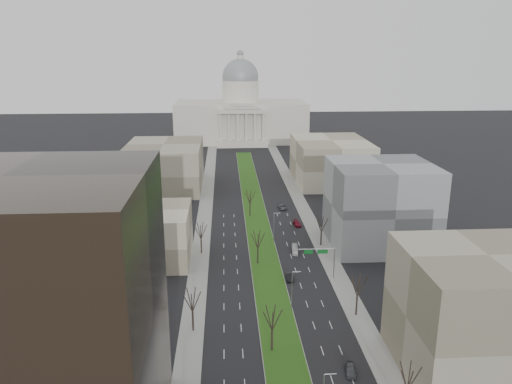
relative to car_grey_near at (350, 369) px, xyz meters
name	(u,v)px	position (x,y,z in m)	size (l,w,h in m)	color
ground	(256,216)	(-11.10, 87.55, -0.75)	(600.00, 600.00, 0.00)	black
median	(256,216)	(-11.10, 86.54, -0.65)	(8.00, 222.03, 0.20)	#999993
sidewalk_left	(201,244)	(-28.60, 62.55, -0.67)	(5.00, 330.00, 0.15)	gray
sidewalk_right	(320,241)	(6.40, 62.55, -0.67)	(5.00, 330.00, 0.15)	gray
capitol	(241,115)	(-11.10, 237.14, 15.56)	(80.00, 46.00, 55.00)	beige
building_glass_tower	(23,324)	(-48.10, -14.45, 19.25)	(34.00, 30.00, 40.00)	black
building_beige_left	(141,235)	(-44.10, 52.55, 6.25)	(26.00, 22.00, 14.00)	gray
building_tan_right	(480,314)	(21.90, -0.45, 10.25)	(26.00, 24.00, 22.00)	gray
building_grey_right	(380,205)	(22.90, 59.55, 11.25)	(28.00, 26.00, 24.00)	slate
building_far_left	(165,166)	(-46.10, 127.55, 8.25)	(30.00, 40.00, 18.00)	gray
building_far_right	(331,161)	(23.90, 132.55, 8.25)	(30.00, 40.00, 18.00)	gray
tree_left_mid	(192,299)	(-28.30, 15.55, 6.25)	(5.40, 5.40, 9.72)	black
tree_left_far	(201,230)	(-28.30, 55.55, 6.09)	(5.28, 5.28, 9.50)	black
tree_right_near	(409,376)	(6.10, -10.45, 5.94)	(5.16, 5.16, 9.29)	black
tree_right_mid	(358,285)	(6.10, 19.55, 6.41)	(5.52, 5.52, 9.94)	black
tree_right_far	(322,224)	(6.10, 59.55, 5.78)	(5.04, 5.04, 9.07)	black
tree_median_a	(272,318)	(-13.10, 7.55, 6.25)	(5.40, 5.40, 9.72)	black
tree_median_b	(258,239)	(-13.10, 47.55, 6.25)	(5.40, 5.40, 9.72)	black
tree_median_c	(250,196)	(-13.10, 87.55, 6.25)	(5.40, 5.40, 9.72)	black
streetlamp_median_b	(292,290)	(-7.34, 22.55, 4.06)	(1.90, 0.20, 9.16)	gray
streetlamp_median_c	(274,227)	(-7.34, 62.55, 4.06)	(1.90, 0.20, 9.16)	gray
mast_arm_signs	(324,256)	(2.39, 37.58, 5.36)	(9.12, 0.24, 8.09)	gray
car_grey_near	(350,369)	(0.00, 0.00, 0.00)	(1.77, 4.40, 1.50)	#424549
car_black	(289,277)	(-5.90, 37.62, 0.00)	(1.59, 4.55, 1.50)	black
car_red	(297,223)	(1.56, 76.76, -0.03)	(2.00, 4.92, 1.43)	maroon
car_grey_far	(282,207)	(-1.12, 94.61, 0.00)	(2.47, 5.36, 1.49)	#4B4D52
box_van	(295,249)	(-2.20, 54.72, 0.15)	(1.51, 6.47, 1.80)	white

